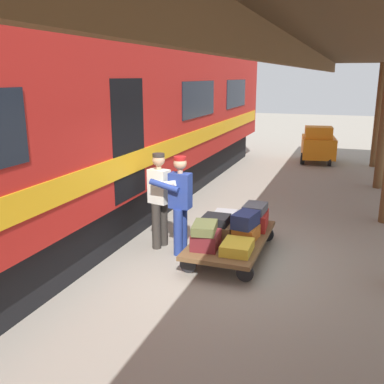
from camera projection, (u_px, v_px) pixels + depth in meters
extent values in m
plane|color=gray|center=(245.00, 265.00, 7.14)|extent=(60.00, 60.00, 0.00)
cylinder|color=brown|center=(378.00, 116.00, 14.49)|extent=(0.24, 0.24, 3.40)
cylinder|color=brown|center=(384.00, 126.00, 11.65)|extent=(0.24, 0.24, 3.40)
cube|color=brown|center=(303.00, 56.00, 6.08)|extent=(0.08, 19.55, 0.30)
cube|color=#B21E19|center=(52.00, 113.00, 7.70)|extent=(3.00, 20.58, 2.90)
cube|color=black|center=(60.00, 216.00, 8.19)|extent=(2.55, 19.55, 0.90)
cube|color=#99999E|center=(44.00, 19.00, 7.31)|extent=(2.76, 20.17, 0.20)
cube|color=gold|center=(130.00, 164.00, 7.42)|extent=(0.03, 20.17, 0.36)
cube|color=black|center=(236.00, 93.00, 13.73)|extent=(0.02, 2.26, 0.84)
cube|color=black|center=(199.00, 99.00, 10.46)|extent=(0.02, 2.26, 0.84)
cube|color=black|center=(126.00, 140.00, 7.33)|extent=(0.12, 1.10, 2.00)
cube|color=brown|center=(231.00, 239.00, 7.45)|extent=(1.13, 2.20, 0.07)
cylinder|color=black|center=(245.00, 273.00, 6.54)|extent=(0.27, 0.05, 0.27)
cylinder|color=black|center=(188.00, 265.00, 6.84)|extent=(0.27, 0.05, 0.27)
cylinder|color=black|center=(267.00, 234.00, 8.14)|extent=(0.27, 0.05, 0.27)
cylinder|color=black|center=(220.00, 229.00, 8.44)|extent=(0.27, 0.05, 0.27)
cube|color=#9EA0A5|center=(226.00, 219.00, 8.04)|extent=(0.50, 0.59, 0.22)
cube|color=#CC6B23|center=(246.00, 233.00, 7.33)|extent=(0.41, 0.50, 0.21)
cube|color=maroon|center=(206.00, 240.00, 6.94)|extent=(0.44, 0.52, 0.27)
cube|color=gold|center=(237.00, 247.00, 6.78)|extent=(0.47, 0.59, 0.16)
cube|color=#AD231E|center=(254.00, 220.00, 7.87)|extent=(0.53, 0.66, 0.29)
cube|color=brown|center=(217.00, 230.00, 7.50)|extent=(0.56, 0.57, 0.20)
cube|color=#4C515B|center=(255.00, 208.00, 7.80)|extent=(0.38, 0.52, 0.15)
cube|color=brown|center=(205.00, 228.00, 6.89)|extent=(0.44, 0.59, 0.14)
cube|color=black|center=(216.00, 220.00, 7.44)|extent=(0.44, 0.42, 0.15)
cube|color=navy|center=(246.00, 220.00, 7.28)|extent=(0.41, 0.57, 0.24)
cylinder|color=navy|center=(183.00, 229.00, 7.63)|extent=(0.16, 0.16, 0.82)
cylinder|color=navy|center=(178.00, 232.00, 7.45)|extent=(0.16, 0.16, 0.82)
cube|color=navy|center=(180.00, 191.00, 7.36)|extent=(0.37, 0.23, 0.60)
cylinder|color=tan|center=(180.00, 171.00, 7.27)|extent=(0.09, 0.09, 0.06)
sphere|color=tan|center=(180.00, 163.00, 7.24)|extent=(0.22, 0.22, 0.22)
cylinder|color=#A51919|center=(180.00, 158.00, 7.21)|extent=(0.21, 0.21, 0.06)
cylinder|color=navy|center=(172.00, 182.00, 7.55)|extent=(0.53, 0.12, 0.21)
cylinder|color=navy|center=(164.00, 186.00, 7.27)|extent=(0.53, 0.12, 0.21)
cylinder|color=#332D28|center=(156.00, 226.00, 7.74)|extent=(0.16, 0.16, 0.82)
cylinder|color=#332D28|center=(163.00, 223.00, 7.90)|extent=(0.16, 0.16, 0.82)
cube|color=silver|center=(159.00, 186.00, 7.64)|extent=(0.40, 0.30, 0.60)
cylinder|color=tan|center=(159.00, 168.00, 7.56)|extent=(0.09, 0.09, 0.06)
sphere|color=tan|center=(159.00, 160.00, 7.52)|extent=(0.22, 0.22, 0.22)
cylinder|color=#332D28|center=(158.00, 155.00, 7.50)|extent=(0.21, 0.21, 0.06)
cylinder|color=silver|center=(163.00, 184.00, 7.37)|extent=(0.54, 0.23, 0.21)
cylinder|color=silver|center=(175.00, 181.00, 7.62)|extent=(0.54, 0.23, 0.21)
cube|color=orange|center=(318.00, 147.00, 15.52)|extent=(1.33, 1.84, 0.70)
cube|color=orange|center=(318.00, 134.00, 15.07)|extent=(0.99, 0.82, 0.50)
cylinder|color=black|center=(330.00, 160.00, 14.91)|extent=(0.12, 0.40, 0.40)
cylinder|color=black|center=(303.00, 159.00, 15.21)|extent=(0.12, 0.40, 0.40)
cylinder|color=black|center=(331.00, 155.00, 16.01)|extent=(0.12, 0.40, 0.40)
cylinder|color=black|center=(306.00, 153.00, 16.30)|extent=(0.12, 0.40, 0.40)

